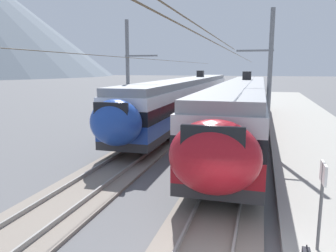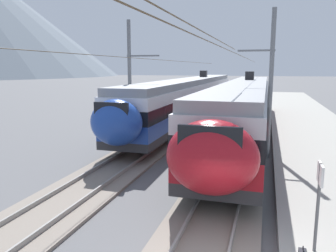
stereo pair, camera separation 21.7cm
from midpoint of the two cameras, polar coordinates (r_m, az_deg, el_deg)
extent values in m
cube|color=slate|center=(10.79, -26.53, -17.56)|extent=(120.00, 3.00, 0.12)
cube|color=gray|center=(10.29, -23.47, -17.82)|extent=(120.00, 0.07, 0.16)
cube|color=#2D2D30|center=(25.04, 12.40, 0.69)|extent=(29.48, 2.98, 0.45)
cube|color=maroon|center=(24.95, 12.45, 2.16)|extent=(29.48, 2.98, 0.85)
cube|color=black|center=(24.86, 12.52, 3.99)|extent=(29.48, 3.02, 0.75)
cube|color=silver|center=(24.80, 12.58, 5.60)|extent=(29.48, 2.98, 0.65)
cube|color=gray|center=(24.76, 12.63, 6.87)|extent=(29.18, 2.78, 0.45)
cube|color=black|center=(16.21, 10.40, -5.84)|extent=(2.80, 2.38, 0.42)
cube|color=black|center=(34.14, 13.29, 2.34)|extent=(2.80, 2.38, 0.42)
ellipsoid|color=maroon|center=(9.84, 7.34, -5.33)|extent=(1.80, 2.74, 2.25)
cube|color=black|center=(9.26, 6.95, -3.59)|extent=(0.16, 1.79, 1.19)
cube|color=black|center=(29.16, 13.17, 8.41)|extent=(0.90, 0.70, 0.70)
cube|color=#2D2D30|center=(32.78, 3.72, 3.05)|extent=(33.92, 2.82, 0.45)
cube|color=#1E429E|center=(32.71, 3.73, 4.18)|extent=(33.92, 2.82, 0.85)
cube|color=black|center=(32.64, 3.74, 5.58)|extent=(33.92, 2.86, 0.75)
cube|color=white|center=(32.60, 3.76, 6.80)|extent=(33.92, 2.82, 0.65)
cube|color=gray|center=(32.57, 3.77, 7.77)|extent=(33.62, 2.62, 0.45)
cube|color=black|center=(22.79, -1.80, -1.10)|extent=(2.80, 2.26, 0.42)
cube|color=black|center=(43.11, 6.62, 4.08)|extent=(2.80, 2.26, 0.42)
ellipsoid|color=#1E429E|center=(16.04, -9.33, 0.56)|extent=(1.80, 2.59, 2.25)
cube|color=black|center=(15.53, -10.15, 1.82)|extent=(0.16, 1.69, 1.19)
cube|color=black|center=(37.55, 5.40, 8.91)|extent=(0.90, 0.70, 0.70)
cylinder|color=slate|center=(18.52, 16.63, 6.72)|extent=(0.24, 0.24, 7.89)
cube|color=slate|center=(18.53, 14.35, 12.42)|extent=(0.10, 1.92, 0.10)
cylinder|color=#473823|center=(18.56, 11.77, 11.74)|extent=(43.65, 0.02, 0.02)
cylinder|color=slate|center=(22.32, -7.17, 7.55)|extent=(0.24, 0.24, 7.90)
cube|color=slate|center=(21.96, -4.92, 11.90)|extent=(0.10, 2.21, 0.10)
cylinder|color=#473823|center=(21.64, -2.49, 11.30)|extent=(43.65, 0.02, 0.02)
cylinder|color=#59595B|center=(9.29, 24.07, -12.60)|extent=(0.08, 0.08, 2.28)
cube|color=silver|center=(9.00, 24.47, -7.34)|extent=(0.70, 0.06, 0.50)
cube|color=black|center=(9.00, 24.70, -7.34)|extent=(0.52, 0.01, 0.10)
torus|color=black|center=(9.04, 22.03, -18.82)|extent=(0.16, 0.02, 0.16)
camera|label=1|loc=(0.11, -90.42, -0.07)|focal=35.56mm
camera|label=2|loc=(0.11, 89.58, 0.07)|focal=35.56mm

